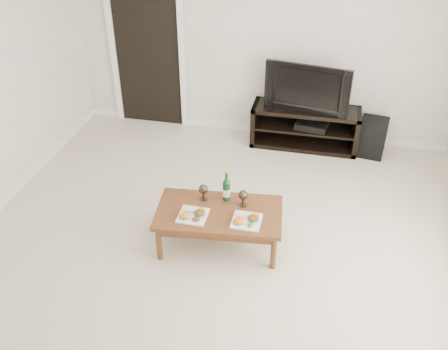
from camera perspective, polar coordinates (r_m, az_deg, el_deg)
floor at (r=4.85m, az=-1.36°, el=-10.32°), size 5.50×5.50×0.00m
back_wall at (r=6.55m, az=4.46°, el=15.13°), size 5.00×0.04×2.60m
doorway at (r=6.98m, az=-8.72°, el=13.65°), size 0.90×0.02×2.05m
media_console at (r=6.64m, az=9.21°, el=5.43°), size 1.38×0.45×0.55m
television at (r=6.39m, az=9.68°, el=10.04°), size 1.08×0.31×0.62m
av_receiver at (r=6.61m, az=10.00°, el=5.68°), size 0.44×0.36×0.08m
subwoofer at (r=6.66m, az=16.61°, el=4.15°), size 0.37×0.37×0.49m
coffee_table at (r=4.94m, az=-0.56°, el=-6.09°), size 1.27×0.78×0.42m
plate_left at (r=4.73m, az=-3.59°, el=-4.43°), size 0.27×0.27×0.07m
plate_right at (r=4.66m, az=2.60°, el=-5.04°), size 0.27×0.27×0.07m
wine_bottle at (r=4.86m, az=0.29°, el=-1.13°), size 0.07×0.07×0.35m
goblet_left at (r=4.92m, az=-2.37°, el=-1.98°), size 0.09×0.09×0.17m
goblet_right at (r=4.84m, az=2.19°, el=-2.66°), size 0.09×0.09×0.17m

